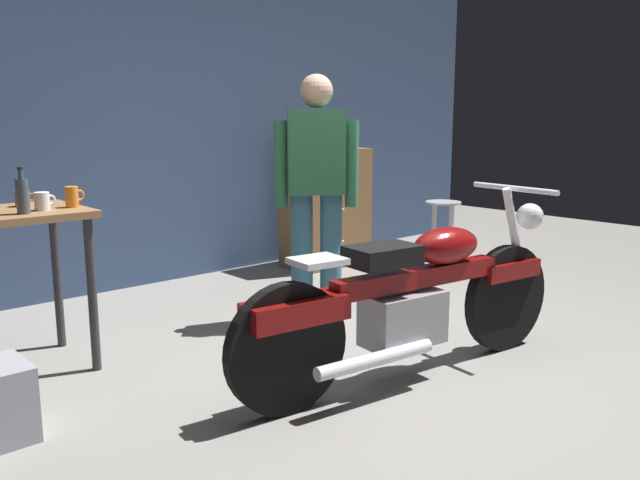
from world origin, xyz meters
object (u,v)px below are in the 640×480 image
at_px(person_standing, 316,187).
at_px(motorcycle, 413,296).
at_px(wooden_dresser, 326,207).
at_px(bottle, 22,195).
at_px(shop_stool, 443,217).
at_px(mug_brown_stoneware, 23,199).
at_px(mug_white_ceramic, 42,201).
at_px(mug_orange_travel, 72,197).

bearing_deg(person_standing, motorcycle, 112.78).
relative_size(wooden_dresser, bottle, 4.56).
bearing_deg(bottle, shop_stool, 2.00).
distance_m(person_standing, wooden_dresser, 1.76).
relative_size(mug_brown_stoneware, mug_white_ceramic, 0.97).
relative_size(wooden_dresser, mug_brown_stoneware, 10.09).
distance_m(motorcycle, person_standing, 1.26).
height_order(mug_orange_travel, mug_brown_stoneware, mug_orange_travel).
bearing_deg(person_standing, mug_white_ceramic, 29.44).
distance_m(wooden_dresser, mug_white_ceramic, 3.10).
xyz_separation_m(mug_orange_travel, mug_white_ceramic, (-0.17, -0.02, -0.01)).
bearing_deg(person_standing, mug_brown_stoneware, 22.09).
distance_m(motorcycle, mug_brown_stoneware, 2.22).
bearing_deg(mug_brown_stoneware, shop_stool, -2.81).
distance_m(person_standing, shop_stool, 1.89).
height_order(shop_stool, mug_brown_stoneware, mug_brown_stoneware).
height_order(motorcycle, person_standing, person_standing).
bearing_deg(mug_white_ceramic, mug_orange_travel, 6.01).
distance_m(mug_brown_stoneware, mug_white_ceramic, 0.24).
bearing_deg(person_standing, bottle, 31.97).
distance_m(mug_orange_travel, mug_brown_stoneware, 0.29).
distance_m(person_standing, bottle, 1.85).
xyz_separation_m(motorcycle, bottle, (-1.53, 1.32, 0.55)).
height_order(person_standing, mug_white_ceramic, person_standing).
bearing_deg(shop_stool, mug_orange_travel, -179.22).
distance_m(shop_stool, mug_brown_stoneware, 3.59).
distance_m(mug_white_ceramic, bottle, 0.14).
xyz_separation_m(mug_orange_travel, mug_brown_stoneware, (-0.19, 0.22, -0.01)).
height_order(shop_stool, wooden_dresser, wooden_dresser).
relative_size(mug_orange_travel, mug_brown_stoneware, 1.05).
xyz_separation_m(motorcycle, shop_stool, (2.12, 1.45, 0.05)).
relative_size(motorcycle, bottle, 9.05).
xyz_separation_m(mug_white_ceramic, bottle, (-0.12, -0.06, 0.05)).
height_order(motorcycle, shop_stool, motorcycle).
bearing_deg(wooden_dresser, person_standing, -134.48).
distance_m(motorcycle, wooden_dresser, 2.80).
height_order(shop_stool, mug_orange_travel, mug_orange_travel).
bearing_deg(mug_brown_stoneware, motorcycle, -48.48).
relative_size(motorcycle, mug_white_ceramic, 19.46).
bearing_deg(mug_white_ceramic, person_standing, -8.57).
relative_size(motorcycle, wooden_dresser, 1.98).
relative_size(person_standing, shop_stool, 2.61).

